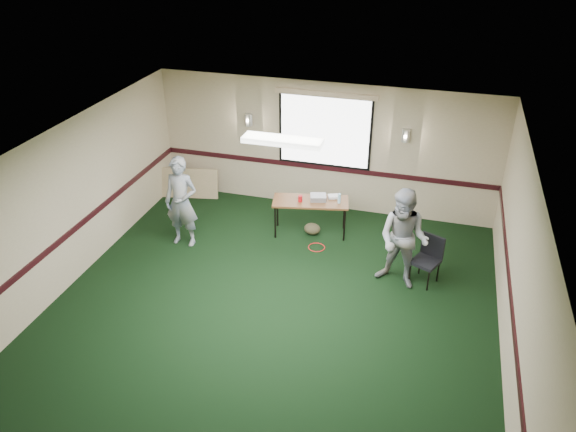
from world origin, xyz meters
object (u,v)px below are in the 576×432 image
(folding_table, at_px, (311,203))
(conference_chair, at_px, (428,255))
(person_right, at_px, (403,239))
(projector, at_px, (318,197))
(person_left, at_px, (181,202))

(folding_table, height_order, conference_chair, conference_chair)
(person_right, bearing_deg, folding_table, 162.04)
(projector, height_order, person_left, person_left)
(person_left, distance_m, person_right, 4.09)
(conference_chair, xyz_separation_m, person_right, (-0.43, -0.24, 0.39))
(projector, bearing_deg, person_right, -51.52)
(conference_chair, bearing_deg, person_right, -126.34)
(projector, distance_m, person_left, 2.58)
(person_right, bearing_deg, conference_chair, 44.00)
(projector, relative_size, person_right, 0.17)
(folding_table, bearing_deg, person_right, -44.44)
(projector, relative_size, conference_chair, 0.35)
(projector, xyz_separation_m, conference_chair, (2.17, -1.04, -0.27))
(folding_table, relative_size, person_right, 0.86)
(person_left, bearing_deg, person_right, -3.01)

